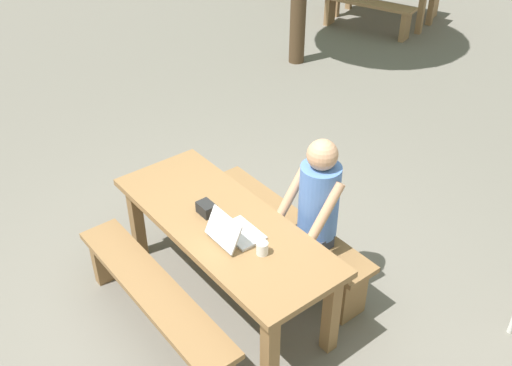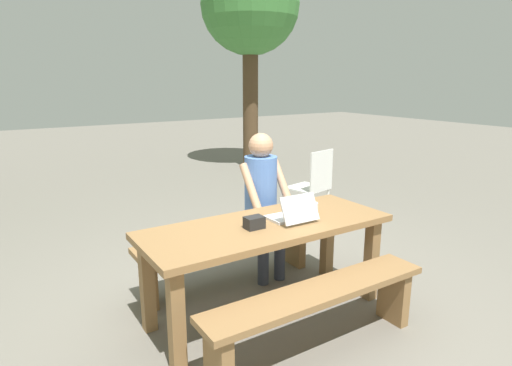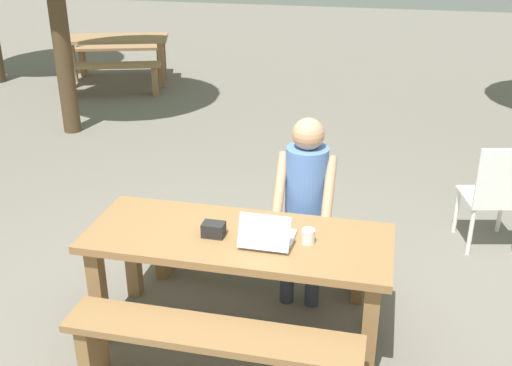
{
  "view_description": "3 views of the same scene",
  "coord_description": "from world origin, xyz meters",
  "px_view_note": "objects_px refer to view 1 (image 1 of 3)",
  "views": [
    {
      "loc": [
        2.68,
        -1.83,
        3.32
      ],
      "look_at": [
        0.06,
        0.25,
        0.99
      ],
      "focal_mm": 41.05,
      "sensor_mm": 36.0,
      "label": 1
    },
    {
      "loc": [
        -1.71,
        -2.52,
        1.79
      ],
      "look_at": [
        0.06,
        0.25,
        0.99
      ],
      "focal_mm": 30.18,
      "sensor_mm": 36.0,
      "label": 2
    },
    {
      "loc": [
        0.85,
        -3.22,
        2.59
      ],
      "look_at": [
        0.06,
        0.25,
        0.99
      ],
      "focal_mm": 42.9,
      "sensor_mm": 36.0,
      "label": 3
    }
  ],
  "objects_px": {
    "coffee_mug": "(262,248)",
    "person_seated": "(315,209)",
    "small_pouch": "(206,209)",
    "picnic_table_front": "(224,233)",
    "laptop": "(234,232)"
  },
  "relations": [
    {
      "from": "coffee_mug",
      "to": "person_seated",
      "type": "bearing_deg",
      "value": 100.28
    },
    {
      "from": "laptop",
      "to": "coffee_mug",
      "type": "distance_m",
      "value": 0.25
    },
    {
      "from": "picnic_table_front",
      "to": "laptop",
      "type": "relative_size",
      "value": 6.1
    },
    {
      "from": "coffee_mug",
      "to": "laptop",
      "type": "bearing_deg",
      "value": -169.61
    },
    {
      "from": "picnic_table_front",
      "to": "person_seated",
      "type": "distance_m",
      "value": 0.68
    },
    {
      "from": "laptop",
      "to": "person_seated",
      "type": "relative_size",
      "value": 0.23
    },
    {
      "from": "picnic_table_front",
      "to": "small_pouch",
      "type": "height_order",
      "value": "small_pouch"
    },
    {
      "from": "small_pouch",
      "to": "person_seated",
      "type": "bearing_deg",
      "value": 51.94
    },
    {
      "from": "picnic_table_front",
      "to": "small_pouch",
      "type": "bearing_deg",
      "value": -163.39
    },
    {
      "from": "coffee_mug",
      "to": "person_seated",
      "type": "height_order",
      "value": "person_seated"
    },
    {
      "from": "person_seated",
      "to": "small_pouch",
      "type": "bearing_deg",
      "value": -128.06
    },
    {
      "from": "picnic_table_front",
      "to": "coffee_mug",
      "type": "height_order",
      "value": "coffee_mug"
    },
    {
      "from": "small_pouch",
      "to": "picnic_table_front",
      "type": "bearing_deg",
      "value": 16.61
    },
    {
      "from": "small_pouch",
      "to": "person_seated",
      "type": "distance_m",
      "value": 0.78
    },
    {
      "from": "small_pouch",
      "to": "coffee_mug",
      "type": "xyz_separation_m",
      "value": [
        0.58,
        0.04,
        0.0
      ]
    }
  ]
}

